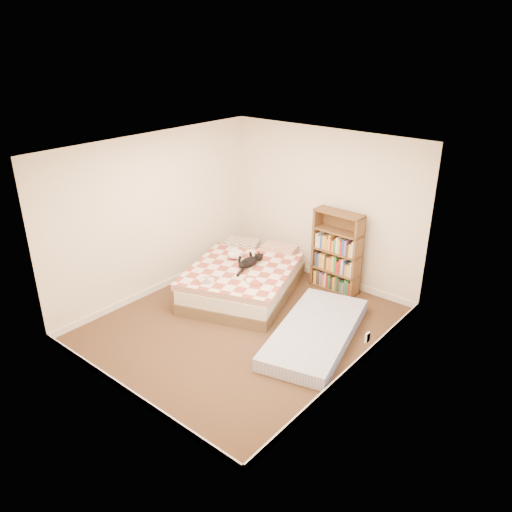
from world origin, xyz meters
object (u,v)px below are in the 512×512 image
Objects in this scene: floor_mattress at (315,333)px; white_dog at (236,254)px; bookshelf at (337,260)px; bed at (246,278)px; black_cat at (250,261)px.

white_dog is (-1.87, 0.49, 0.47)m from floor_mattress.
floor_mattress is at bearing -66.92° from bookshelf.
black_cat is at bearing -24.89° from bed.
black_cat reaches higher than floor_mattress.
black_cat is at bearing -27.25° from white_dog.
bed is 1.84× the size of bookshelf.
white_dog reaches higher than floor_mattress.
bookshelf is 1.39m from black_cat.
black_cat is (-1.50, 0.41, 0.47)m from floor_mattress.
bookshelf is (1.04, 1.01, 0.25)m from bed.
bookshelf reaches higher than black_cat.
white_dog is at bearing 146.89° from bed.
bed is 1.19× the size of floor_mattress.
bookshelf reaches higher than bed.
bed is at bearing 150.66° from floor_mattress.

